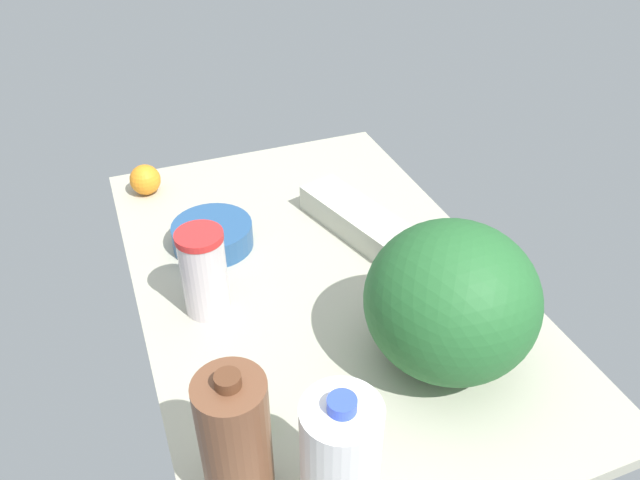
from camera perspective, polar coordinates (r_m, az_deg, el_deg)
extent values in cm
cube|color=#AEAC97|center=(135.42, 0.00, -3.93)|extent=(120.00, 76.00, 3.00)
ellipsoid|color=#25622D|center=(110.26, 11.90, -5.46)|extent=(30.39, 30.39, 27.81)
cylinder|color=white|center=(89.67, 1.85, -19.80)|extent=(10.97, 10.97, 23.00)
cylinder|color=blue|center=(79.69, 2.03, -14.81)|extent=(3.84, 3.84, 1.80)
cylinder|color=silver|center=(123.59, -10.53, -3.17)|extent=(8.97, 8.97, 17.22)
cylinder|color=red|center=(117.99, -11.02, 0.32)|extent=(9.24, 9.24, 1.40)
cylinder|color=brown|center=(91.34, -7.69, -18.03)|extent=(10.00, 10.00, 24.34)
cylinder|color=#59331E|center=(81.17, -8.44, -12.62)|extent=(3.50, 3.50, 1.80)
cylinder|color=#275082|center=(143.95, -9.79, 0.44)|extent=(18.23, 18.23, 5.76)
cube|color=beige|center=(147.01, 3.39, 1.90)|extent=(33.40, 18.65, 6.15)
sphere|color=orange|center=(135.82, 13.65, -1.97)|extent=(8.21, 8.21, 8.21)
sphere|color=#60BA34|center=(106.23, -6.77, -15.66)|extent=(5.37, 5.37, 5.37)
sphere|color=orange|center=(166.66, -15.69, 5.33)|extent=(7.80, 7.80, 7.80)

